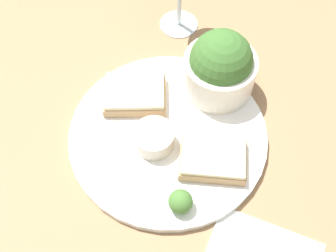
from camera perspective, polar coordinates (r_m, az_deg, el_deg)
The scene contains 7 objects.
ground_plane at distance 0.67m, azimuth -0.00°, elevation -1.52°, with size 4.00×4.00×0.00m, color #93704C.
dinner_plate at distance 0.66m, azimuth -0.00°, elevation -1.21°, with size 0.31×0.31×0.01m.
salad_bowl at distance 0.67m, azimuth 7.05°, elevation 7.94°, with size 0.12×0.12×0.11m.
sauce_ramekin at distance 0.63m, azimuth -1.93°, elevation -1.56°, with size 0.06×0.06×0.03m.
cheese_toast_near at distance 0.68m, azimuth -4.49°, elevation 4.34°, with size 0.12×0.11×0.03m.
cheese_toast_far at distance 0.62m, azimuth 6.10°, elevation -4.31°, with size 0.12×0.10×0.03m.
garnish at distance 0.59m, azimuth 1.71°, elevation -10.18°, with size 0.03×0.03×0.03m.
Camera 1 is at (-0.15, 0.29, 0.58)m, focal length 45.00 mm.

